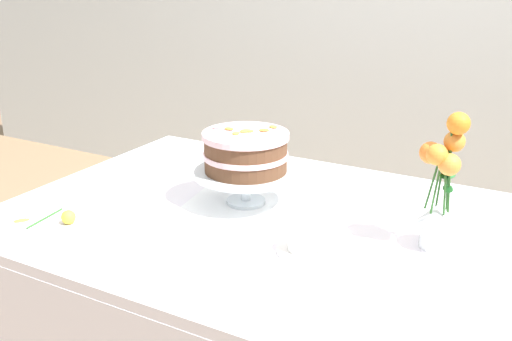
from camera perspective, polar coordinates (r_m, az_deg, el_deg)
dining_table at (r=1.61m, az=0.34°, el=-7.78°), size 1.40×1.00×0.74m
linen_napkin at (r=1.67m, az=-0.98°, el=-3.19°), size 0.36×0.36×0.00m
cake_stand at (r=1.64m, az=-0.99°, el=-0.56°), size 0.29×0.29×0.10m
layer_cake at (r=1.62m, az=-1.01°, el=1.86°), size 0.24×0.24×0.12m
flower_vase at (r=1.43m, az=17.48°, el=-1.81°), size 0.11×0.10×0.34m
teacup at (r=1.40m, az=4.59°, el=-6.86°), size 0.12×0.12×0.07m
fallen_rose at (r=1.62m, az=-17.82°, el=-4.32°), size 0.11×0.14×0.04m
loose_petal_0 at (r=1.68m, az=-21.74°, el=-4.49°), size 0.04×0.04×0.00m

